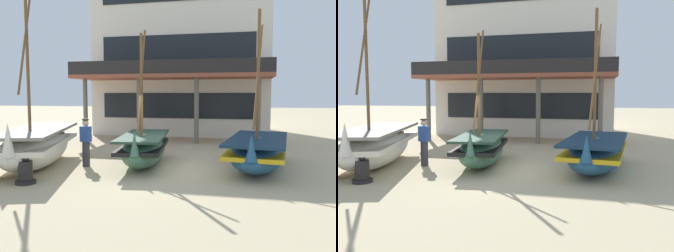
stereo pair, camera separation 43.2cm
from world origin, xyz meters
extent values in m
plane|color=tan|center=(0.00, 0.00, 0.00)|extent=(120.00, 120.00, 0.00)
ellipsoid|color=#427056|center=(-0.80, 0.63, 0.56)|extent=(1.98, 4.18, 1.11)
cube|color=black|center=(-0.80, 0.63, 0.70)|extent=(1.98, 4.02, 0.13)
cube|color=#243D2F|center=(-0.80, 0.63, 1.07)|extent=(2.02, 4.11, 0.08)
cone|color=#427056|center=(-0.53, -1.28, 1.06)|extent=(0.33, 0.33, 0.78)
cylinder|color=brown|center=(-0.73, 0.14, 2.68)|extent=(0.10, 0.10, 3.80)
cylinder|color=brown|center=(-0.73, 0.14, 3.08)|extent=(0.33, 1.85, 3.51)
cube|color=brown|center=(-0.84, 0.93, 0.95)|extent=(1.38, 0.35, 0.06)
ellipsoid|color=silver|center=(-4.47, -0.32, 0.67)|extent=(3.43, 5.84, 1.34)
cube|color=silver|center=(-4.47, -0.32, 0.84)|extent=(3.38, 5.64, 0.16)
cube|color=gray|center=(-4.47, -0.32, 1.29)|extent=(3.45, 5.75, 0.09)
cone|color=silver|center=(-3.67, -2.86, 1.28)|extent=(0.47, 0.47, 0.94)
cylinder|color=brown|center=(-4.26, -0.98, 4.13)|extent=(0.10, 0.10, 6.38)
cylinder|color=brown|center=(-4.26, -0.98, 4.70)|extent=(0.68, 1.99, 4.37)
cube|color=brown|center=(-4.59, 0.07, 1.14)|extent=(1.73, 0.68, 0.06)
ellipsoid|color=#23517A|center=(3.16, 0.83, 0.54)|extent=(2.30, 4.77, 1.09)
cube|color=gold|center=(3.16, 0.83, 0.68)|extent=(2.30, 4.59, 0.13)
cube|color=#132C43|center=(3.16, 0.83, 1.04)|extent=(2.34, 4.68, 0.08)
cone|color=#23517A|center=(2.90, -1.35, 1.03)|extent=(0.39, 0.39, 0.76)
cylinder|color=brown|center=(3.09, 0.26, 2.98)|extent=(0.10, 0.10, 4.43)
cylinder|color=brown|center=(3.09, 0.26, 3.22)|extent=(0.35, 2.34, 3.42)
cube|color=brown|center=(3.20, 1.17, 0.92)|extent=(1.68, 0.36, 0.06)
cylinder|color=#33333D|center=(-2.75, 0.02, 0.44)|extent=(0.26, 0.26, 0.88)
cube|color=#2D4C99|center=(-2.75, 0.02, 1.15)|extent=(0.39, 0.27, 0.54)
sphere|color=beige|center=(-2.75, 0.02, 1.54)|extent=(0.22, 0.22, 0.22)
cylinder|color=#2D2823|center=(-2.75, 0.02, 1.66)|extent=(0.24, 0.24, 0.05)
cylinder|color=black|center=(-3.36, -2.59, 0.05)|extent=(0.57, 0.57, 0.10)
cylinder|color=black|center=(-3.36, -2.59, 0.38)|extent=(0.40, 0.40, 0.55)
sphere|color=black|center=(-3.36, -2.59, 0.72)|extent=(0.22, 0.22, 0.22)
cube|color=silver|center=(-1.28, 12.32, 5.13)|extent=(10.86, 6.40, 10.25)
cube|color=black|center=(-1.28, 9.09, 1.88)|extent=(9.12, 0.06, 1.50)
cube|color=black|center=(-1.28, 9.09, 5.30)|extent=(9.12, 0.06, 1.50)
cube|color=brown|center=(-1.28, 7.64, 3.52)|extent=(10.86, 2.95, 0.20)
cylinder|color=#666056|center=(-5.93, 6.61, 1.71)|extent=(0.24, 0.24, 3.42)
cylinder|color=#666056|center=(-2.83, 6.61, 1.71)|extent=(0.24, 0.24, 3.42)
cylinder|color=#666056|center=(0.27, 6.61, 1.71)|extent=(0.24, 0.24, 3.42)
cylinder|color=#666056|center=(3.37, 6.61, 1.71)|extent=(0.24, 0.24, 3.42)
cube|color=black|center=(-1.28, 6.23, 3.97)|extent=(10.86, 0.08, 0.70)
camera|label=1|loc=(2.68, -11.14, 2.52)|focal=36.96mm
camera|label=2|loc=(3.10, -11.04, 2.52)|focal=36.96mm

